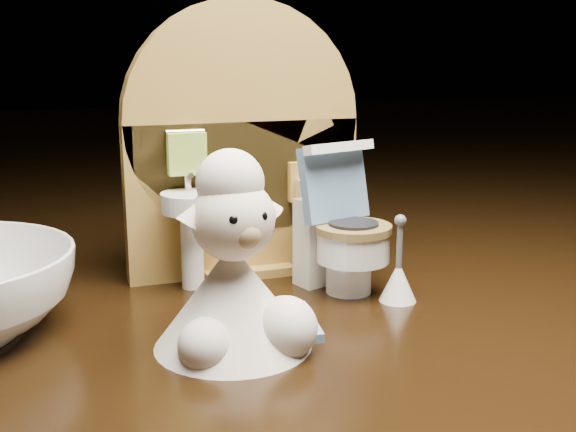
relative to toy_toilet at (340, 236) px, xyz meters
The scene contains 5 objects.
backdrop_panel 0.07m from the toy_toilet, 132.91° to the left, with size 0.13×0.05×0.15m.
toy_toilet is the anchor object (origin of this frame).
bath_mat 0.07m from the toy_toilet, 145.04° to the right, with size 0.05×0.04×0.00m, color #5A7CA3.
toilet_brush 0.04m from the toy_toilet, 53.74° to the right, with size 0.02×0.02×0.04m.
plush_lamb 0.09m from the toy_toilet, 141.87° to the right, with size 0.07×0.07×0.09m.
Camera 1 is at (-0.10, -0.32, 0.13)m, focal length 45.00 mm.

